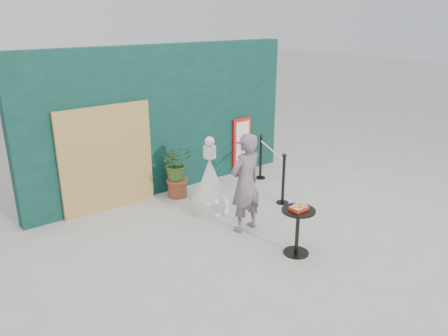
% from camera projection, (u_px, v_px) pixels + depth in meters
% --- Properties ---
extents(ground, '(60.00, 60.00, 0.00)m').
position_uv_depth(ground, '(270.00, 245.00, 7.08)').
color(ground, '#ADAAA5').
rests_on(ground, ground).
extents(back_wall, '(6.00, 0.30, 3.00)m').
position_uv_depth(back_wall, '(165.00, 120.00, 8.91)').
color(back_wall, black).
rests_on(back_wall, ground).
extents(bamboo_fence, '(1.80, 0.08, 2.00)m').
position_uv_depth(bamboo_fence, '(107.00, 159.00, 8.11)').
color(bamboo_fence, tan).
rests_on(bamboo_fence, ground).
extents(woman, '(0.64, 0.44, 1.73)m').
position_uv_depth(woman, '(245.00, 183.00, 7.32)').
color(woman, slate).
rests_on(woman, ground).
extents(menu_board, '(0.50, 0.07, 1.30)m').
position_uv_depth(menu_board, '(242.00, 146.00, 10.16)').
color(menu_board, red).
rests_on(menu_board, ground).
extents(statue, '(0.57, 0.57, 1.47)m').
position_uv_depth(statue, '(210.00, 182.00, 8.09)').
color(statue, silver).
rests_on(statue, ground).
extents(cafe_table, '(0.52, 0.52, 0.75)m').
position_uv_depth(cafe_table, '(298.00, 225.00, 6.68)').
color(cafe_table, black).
rests_on(cafe_table, ground).
extents(food_basket, '(0.26, 0.19, 0.11)m').
position_uv_depth(food_basket, '(299.00, 207.00, 6.59)').
color(food_basket, red).
rests_on(food_basket, cafe_table).
extents(planter, '(0.64, 0.55, 1.09)m').
position_uv_depth(planter, '(177.00, 167.00, 8.77)').
color(planter, brown).
rests_on(planter, ground).
extents(stanchion_barrier, '(0.84, 1.54, 1.03)m').
position_uv_depth(stanchion_barrier, '(271.00, 168.00, 9.15)').
color(stanchion_barrier, black).
rests_on(stanchion_barrier, ground).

